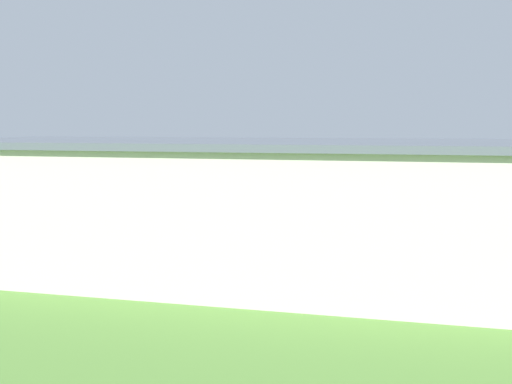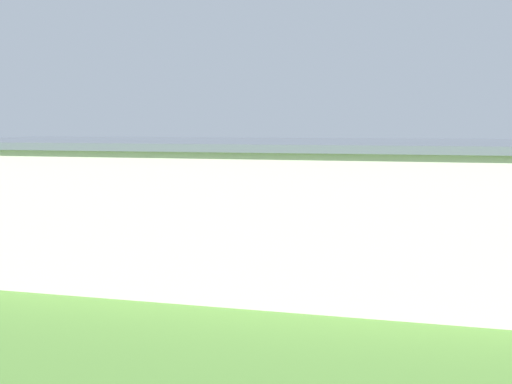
# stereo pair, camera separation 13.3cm
# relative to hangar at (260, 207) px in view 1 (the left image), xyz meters

# --- Properties ---
(ground_plane) EXTENTS (400.00, 400.00, 0.00)m
(ground_plane) POSITION_rel_hangar_xyz_m (2.87, -30.23, -3.60)
(ground_plane) COLOR #568438
(hangar) EXTENTS (37.73, 17.00, 7.18)m
(hangar) POSITION_rel_hangar_xyz_m (0.00, 0.00, 0.00)
(hangar) COLOR beige
(hangar) RESTS_ON ground_plane
(biplane) EXTENTS (8.64, 7.62, 3.67)m
(biplane) POSITION_rel_hangar_xyz_m (10.05, -28.52, -0.61)
(biplane) COLOR yellow
(car_blue) EXTENTS (1.97, 4.35, 1.61)m
(car_blue) POSITION_rel_hangar_xyz_m (19.25, -13.05, -2.76)
(car_blue) COLOR #23389E
(car_blue) RESTS_ON ground_plane
(car_yellow) EXTENTS (2.10, 4.14, 1.52)m
(car_yellow) POSITION_rel_hangar_xyz_m (24.66, -13.43, -2.80)
(car_yellow) COLOR gold
(car_yellow) RESTS_ON ground_plane
(person_beside_truck) EXTENTS (0.46, 0.46, 1.58)m
(person_beside_truck) POSITION_rel_hangar_xyz_m (20.04, -9.78, -2.82)
(person_beside_truck) COLOR beige
(person_beside_truck) RESTS_ON ground_plane
(windsock) EXTENTS (1.43, 1.34, 5.18)m
(windsock) POSITION_rel_hangar_xyz_m (26.23, -31.03, 0.97)
(windsock) COLOR silver
(windsock) RESTS_ON ground_plane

